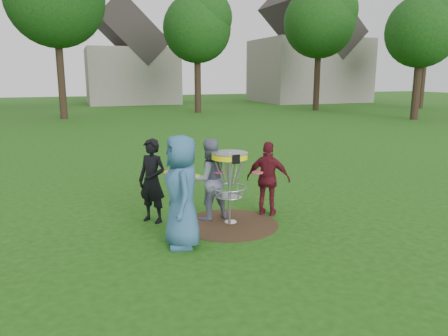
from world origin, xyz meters
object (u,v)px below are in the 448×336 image
object	(u,v)px
disc_golf_basket	(230,170)
player_black	(152,181)
player_grey	(209,179)
player_blue	(182,192)
player_maroon	(268,179)

from	to	relation	value
disc_golf_basket	player_black	bearing A→B (deg)	153.54
player_black	player_grey	bearing A→B (deg)	36.94
player_grey	disc_golf_basket	size ratio (longest dim) A/B	1.12
player_blue	player_grey	xyz separation A→B (m)	(0.80, 1.16, -0.13)
player_blue	player_black	distance (m)	1.37
player_blue	player_black	world-z (taller)	player_blue
player_black	player_grey	distance (m)	1.05
player_blue	player_grey	size ratio (longest dim) A/B	1.16
player_grey	player_maroon	bearing A→B (deg)	164.05
player_maroon	disc_golf_basket	xyz separation A→B (m)	(-0.90, -0.28, 0.30)
player_blue	player_maroon	xyz separation A→B (m)	(1.96, 0.99, -0.17)
player_grey	player_maroon	world-z (taller)	player_grey
player_maroon	player_black	bearing A→B (deg)	27.40
player_grey	disc_golf_basket	xyz separation A→B (m)	(0.25, -0.45, 0.25)
player_black	player_maroon	size ratio (longest dim) A/B	1.08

